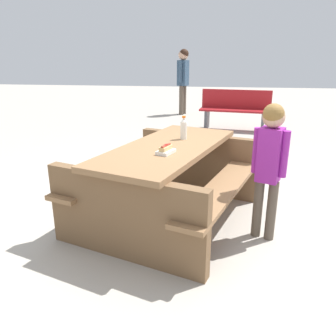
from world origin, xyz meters
name	(u,v)px	position (x,y,z in m)	size (l,w,h in m)	color
ground_plane	(168,217)	(0.00, 0.00, 0.00)	(30.00, 30.00, 0.00)	#ADA599
picnic_table	(168,176)	(0.00, 0.00, 0.44)	(2.15, 1.89, 0.75)	olive
soda_bottle	(184,129)	(-0.27, 0.12, 0.86)	(0.07, 0.07, 0.23)	silver
hotdog_tray	(166,150)	(0.28, 0.02, 0.78)	(0.21, 0.17, 0.08)	white
child_in_coat	(270,156)	(0.26, 0.89, 0.76)	(0.23, 0.28, 1.20)	brown
park_bench_near	(235,109)	(-4.43, 0.85, 0.45)	(0.61, 1.54, 0.85)	maroon
bystander_adult	(183,73)	(-6.28, -0.48, 1.10)	(0.41, 0.32, 1.72)	brown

